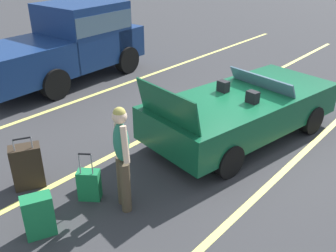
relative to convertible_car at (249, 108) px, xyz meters
name	(u,v)px	position (x,y,z in m)	size (l,w,h in m)	color
ground_plane	(240,136)	(-0.20, 0.03, -0.59)	(80.00, 80.00, 0.00)	#333335
lot_line_near	(298,157)	(-0.20, -1.24, -0.59)	(18.00, 0.12, 0.01)	#EAE066
lot_line_mid	(186,117)	(-0.20, 1.46, -0.59)	(18.00, 0.12, 0.01)	#EAE066
lot_line_far	(109,90)	(-0.20, 4.16, -0.59)	(18.00, 0.12, 0.01)	#EAE066
convertible_car	(249,108)	(0.00, 0.00, 0.00)	(4.37, 2.42, 1.54)	#0F4C2D
suitcase_large_black	(27,167)	(-3.98, 1.75, -0.22)	(0.56, 0.47, 0.94)	#2D2319
suitcase_medium_bright	(39,216)	(-4.48, 0.61, -0.28)	(0.46, 0.38, 0.62)	#19723F
suitcase_small_carryon	(89,185)	(-3.53, 0.73, -0.34)	(0.36, 0.39, 0.85)	#19723F
traveler_person	(122,154)	(-3.31, 0.17, 0.34)	(0.35, 0.58, 1.65)	#4C3F2D
parked_pickup_truck_near	(71,41)	(-0.20, 5.66, 0.51)	(5.12, 2.31, 2.10)	navy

